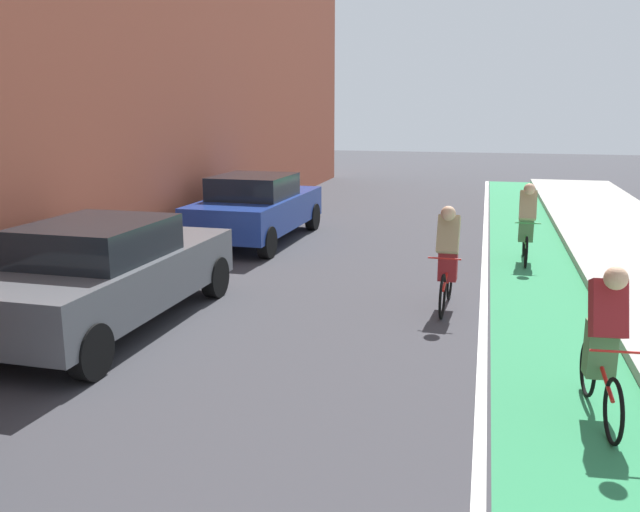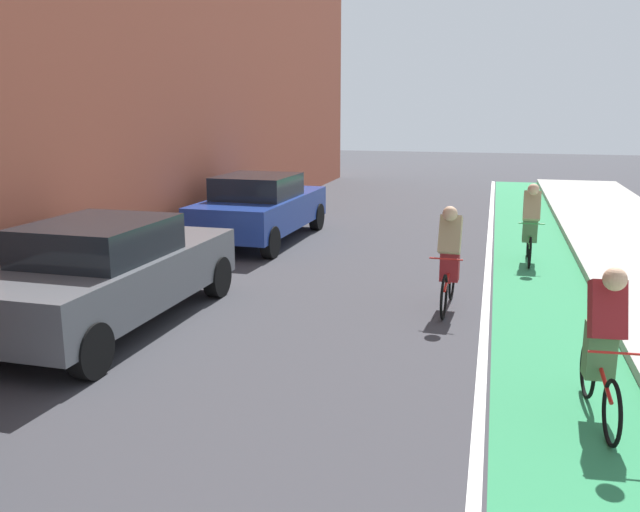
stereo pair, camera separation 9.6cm
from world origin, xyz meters
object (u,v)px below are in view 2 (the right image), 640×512
at_px(cyclist_trailing, 449,257).
at_px(cyclist_far, 531,220).
at_px(parked_sedan_gray, 109,272).
at_px(parked_sedan_blue, 261,207).
at_px(cyclist_mid, 603,342).

xyz_separation_m(cyclist_trailing, cyclist_far, (1.33, 3.58, 0.03)).
relative_size(parked_sedan_gray, cyclist_far, 2.77).
height_order(parked_sedan_blue, cyclist_trailing, cyclist_trailing).
height_order(parked_sedan_blue, cyclist_far, cyclist_far).
distance_m(parked_sedan_blue, cyclist_far, 5.90).
height_order(parked_sedan_blue, cyclist_mid, cyclist_mid).
distance_m(parked_sedan_blue, cyclist_mid, 9.82).
distance_m(cyclist_mid, cyclist_far, 6.94).
xyz_separation_m(cyclist_mid, cyclist_trailing, (-1.70, 3.35, 0.00)).
bearing_deg(parked_sedan_gray, parked_sedan_blue, 90.00).
bearing_deg(parked_sedan_blue, cyclist_mid, -50.66).
xyz_separation_m(parked_sedan_blue, cyclist_far, (5.86, -0.67, 0.06)).
bearing_deg(parked_sedan_gray, cyclist_far, 43.75).
distance_m(cyclist_mid, cyclist_trailing, 3.76).
bearing_deg(cyclist_trailing, parked_sedan_gray, -155.85).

